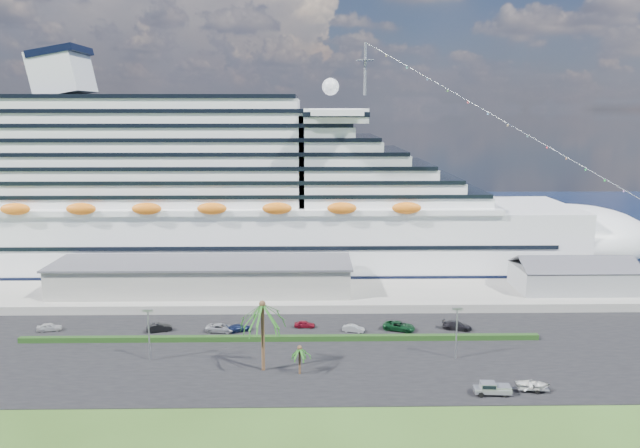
{
  "coord_description": "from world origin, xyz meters",
  "views": [
    {
      "loc": [
        -2.95,
        -84.48,
        38.73
      ],
      "look_at": [
        -1.03,
        30.0,
        17.69
      ],
      "focal_mm": 35.0,
      "sensor_mm": 36.0,
      "label": 1
    }
  ],
  "objects_px": {
    "cruise_ship": "(232,203)",
    "pickup_truck": "(492,388)",
    "parked_car_3": "(239,328)",
    "boat_trailer": "(533,385)"
  },
  "relations": [
    {
      "from": "pickup_truck",
      "to": "parked_car_3",
      "type": "bearing_deg",
      "value": 145.77
    },
    {
      "from": "pickup_truck",
      "to": "boat_trailer",
      "type": "xyz_separation_m",
      "value": [
        6.01,
        0.85,
        0.04
      ]
    },
    {
      "from": "boat_trailer",
      "to": "cruise_ship",
      "type": "bearing_deg",
      "value": 126.08
    },
    {
      "from": "cruise_ship",
      "to": "pickup_truck",
      "type": "distance_m",
      "value": 82.91
    },
    {
      "from": "parked_car_3",
      "to": "boat_trailer",
      "type": "relative_size",
      "value": 0.82
    },
    {
      "from": "cruise_ship",
      "to": "boat_trailer",
      "type": "distance_m",
      "value": 85.54
    },
    {
      "from": "parked_car_3",
      "to": "pickup_truck",
      "type": "xyz_separation_m",
      "value": [
        37.5,
        -25.51,
        0.33
      ]
    },
    {
      "from": "parked_car_3",
      "to": "pickup_truck",
      "type": "bearing_deg",
      "value": -147.27
    },
    {
      "from": "cruise_ship",
      "to": "pickup_truck",
      "type": "xyz_separation_m",
      "value": [
        43.52,
        -68.83,
        -15.6
      ]
    },
    {
      "from": "cruise_ship",
      "to": "parked_car_3",
      "type": "height_order",
      "value": "cruise_ship"
    }
  ]
}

